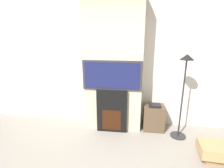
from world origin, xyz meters
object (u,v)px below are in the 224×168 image
(television, at_px, (112,75))
(box_stack, at_px, (215,151))
(fireplace, at_px, (112,111))
(floor_lamp, at_px, (184,82))
(media_stand, at_px, (154,117))

(television, relative_size, box_stack, 2.32)
(fireplace, height_order, floor_lamp, floor_lamp)
(fireplace, height_order, media_stand, fireplace)
(television, distance_m, media_stand, 1.26)
(box_stack, relative_size, media_stand, 0.85)
(fireplace, relative_size, television, 0.78)
(box_stack, height_order, media_stand, media_stand)
(floor_lamp, bearing_deg, media_stand, 154.50)
(floor_lamp, xyz_separation_m, media_stand, (-0.47, 0.22, -0.84))
(media_stand, bearing_deg, box_stack, -44.75)
(fireplace, xyz_separation_m, television, (0.00, -0.00, 0.74))
(television, bearing_deg, box_stack, -21.95)
(fireplace, xyz_separation_m, media_stand, (0.86, 0.16, -0.17))
(floor_lamp, bearing_deg, fireplace, 177.41)
(television, xyz_separation_m, media_stand, (0.86, 0.16, -0.91))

